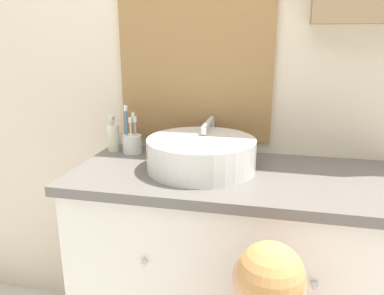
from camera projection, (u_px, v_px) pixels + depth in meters
wall_back at (253, 53)px, 1.51m from camera, size 3.20×0.18×2.50m
vanity_counter at (233, 277)px, 1.47m from camera, size 1.20×0.54×0.87m
sink_basin at (202, 153)px, 1.38m from camera, size 0.40×0.46×0.16m
toothbrush_holder at (132, 143)px, 1.58m from camera, size 0.08×0.08×0.20m
soap_dispenser at (113, 137)px, 1.60m from camera, size 0.05×0.05×0.15m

